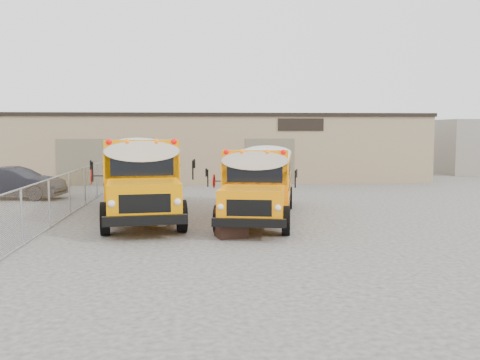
{
  "coord_description": "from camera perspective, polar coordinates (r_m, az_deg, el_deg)",
  "views": [
    {
      "loc": [
        -0.59,
        -19.52,
        3.55
      ],
      "look_at": [
        0.99,
        1.24,
        1.6
      ],
      "focal_mm": 40.0,
      "sensor_mm": 36.0,
      "label": 1
    }
  ],
  "objects": [
    {
      "name": "ground",
      "position": [
        19.85,
        -2.58,
        -4.96
      ],
      "size": [
        120.0,
        120.0,
        0.0
      ],
      "primitive_type": "plane",
      "color": "#3D3A38",
      "rests_on": "ground"
    },
    {
      "name": "warehouse",
      "position": [
        39.54,
        -3.5,
        3.63
      ],
      "size": [
        30.2,
        10.2,
        4.67
      ],
      "color": "#8F7E58",
      "rests_on": "ground"
    },
    {
      "name": "chainlink_fence",
      "position": [
        23.31,
        -17.74,
        -1.43
      ],
      "size": [
        0.07,
        18.07,
        1.81
      ],
      "color": "#989BA0",
      "rests_on": "ground"
    },
    {
      "name": "school_bus_left",
      "position": [
        29.75,
        -10.96,
        2.02
      ],
      "size": [
        4.14,
        11.33,
        3.24
      ],
      "color": "orange",
      "rests_on": "ground"
    },
    {
      "name": "school_bus_right",
      "position": [
        28.01,
        3.05,
        1.47
      ],
      "size": [
        4.12,
        10.08,
        2.87
      ],
      "color": "orange",
      "rests_on": "ground"
    },
    {
      "name": "tarp_bundle",
      "position": [
        17.74,
        -0.96,
        -3.81
      ],
      "size": [
        1.12,
        1.05,
        1.42
      ],
      "color": "black",
      "rests_on": "ground"
    },
    {
      "name": "car_dark",
      "position": [
        29.9,
        -22.91,
        -0.3
      ],
      "size": [
        5.22,
        2.46,
        1.65
      ],
      "primitive_type": "imported",
      "rotation": [
        0.0,
        0.0,
        1.43
      ],
      "color": "black",
      "rests_on": "ground"
    }
  ]
}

